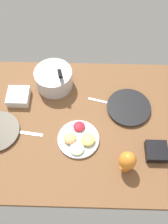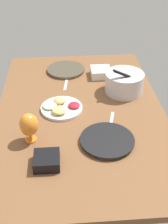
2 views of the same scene
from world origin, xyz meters
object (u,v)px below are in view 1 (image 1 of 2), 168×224
(mixing_bowl, at_px, (54,78))
(square_bowl_black, at_px, (156,151))
(square_bowl_white, at_px, (18,96))
(dinner_plate_right, at_px, (129,107))
(fruit_platter, at_px, (79,139))
(hurricane_glass_orange, at_px, (127,161))

(mixing_bowl, relative_size, square_bowl_black, 2.03)
(square_bowl_white, bearing_deg, dinner_plate_right, -4.33)
(fruit_platter, height_order, hurricane_glass_orange, hurricane_glass_orange)
(mixing_bowl, xyz_separation_m, square_bowl_white, (-0.23, -0.13, -0.04))
(square_bowl_black, distance_m, square_bowl_white, 0.97)
(dinner_plate_right, relative_size, fruit_platter, 1.13)
(fruit_platter, distance_m, square_bowl_white, 0.52)
(fruit_platter, height_order, square_bowl_white, square_bowl_white)
(square_bowl_black, bearing_deg, mixing_bowl, 142.48)
(dinner_plate_right, distance_m, mixing_bowl, 0.55)
(hurricane_glass_orange, relative_size, square_bowl_white, 1.19)
(fruit_platter, distance_m, hurricane_glass_orange, 0.33)
(square_bowl_black, bearing_deg, hurricane_glass_orange, -154.08)
(hurricane_glass_orange, distance_m, square_bowl_black, 0.22)
(mixing_bowl, bearing_deg, fruit_platter, -66.39)
(mixing_bowl, xyz_separation_m, fruit_platter, (0.19, -0.43, -0.06))
(mixing_bowl, bearing_deg, square_bowl_black, -37.52)
(hurricane_glass_orange, xyz_separation_m, square_bowl_black, (0.19, 0.09, -0.07))
(dinner_plate_right, bearing_deg, fruit_platter, -143.06)
(fruit_platter, height_order, square_bowl_black, square_bowl_black)
(fruit_platter, bearing_deg, square_bowl_black, -8.87)
(hurricane_glass_orange, xyz_separation_m, square_bowl_white, (-0.70, 0.47, -0.07))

